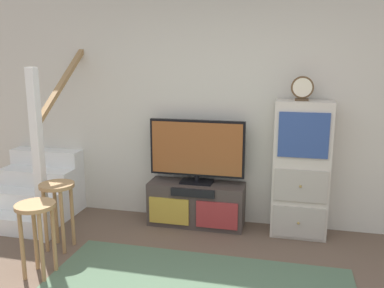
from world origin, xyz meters
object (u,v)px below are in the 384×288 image
object	(u,v)px
television	(197,150)
side_cabinet	(301,170)
bar_stool_near	(37,222)
media_console	(196,204)
bar_stool_far	(58,200)
desk_clock	(302,88)

from	to	relation	value
television	side_cabinet	bearing A→B (deg)	-0.69
television	bar_stool_near	bearing A→B (deg)	-127.28
media_console	side_cabinet	size ratio (longest dim) A/B	0.75
television	side_cabinet	size ratio (longest dim) A/B	0.74
media_console	bar_stool_near	bearing A→B (deg)	-127.74
television	side_cabinet	xyz separation A→B (m)	(1.13, -0.01, -0.15)
side_cabinet	bar_stool_far	xyz separation A→B (m)	(-2.34, -0.90, -0.22)
television	desk_clock	xyz separation A→B (m)	(1.10, -0.03, 0.70)
side_cabinet	bar_stool_far	size ratio (longest dim) A/B	2.15
desk_clock	side_cabinet	bearing A→B (deg)	24.97
bar_stool_far	media_console	bearing A→B (deg)	36.52
television	bar_stool_far	bearing A→B (deg)	-142.75
side_cabinet	bar_stool_far	bearing A→B (deg)	-158.91
bar_stool_near	bar_stool_far	world-z (taller)	bar_stool_far
media_console	bar_stool_near	world-z (taller)	bar_stool_near
bar_stool_near	bar_stool_far	bearing A→B (deg)	102.23
media_console	bar_stool_far	xyz separation A→B (m)	(-1.20, -0.89, 0.26)
media_console	television	distance (m)	0.63
desk_clock	bar_stool_near	world-z (taller)	desk_clock
bar_stool_near	bar_stool_far	size ratio (longest dim) A/B	0.99
bar_stool_near	bar_stool_far	xyz separation A→B (m)	(-0.11, 0.52, 0.01)
media_console	bar_stool_near	size ratio (longest dim) A/B	1.62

